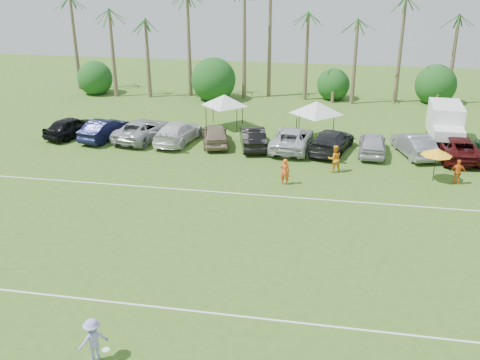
# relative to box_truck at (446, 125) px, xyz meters

# --- Properties ---
(ground) EXTENTS (120.00, 120.00, 0.00)m
(ground) POSITION_rel_box_truck_xyz_m (-14.68, -25.99, -1.63)
(ground) COLOR #385E1C
(ground) RESTS_ON ground
(field_lines) EXTENTS (80.00, 12.10, 0.01)m
(field_lines) POSITION_rel_box_truck_xyz_m (-14.68, -17.99, -1.62)
(field_lines) COLOR white
(field_lines) RESTS_ON ground
(palm_tree_0) EXTENTS (2.40, 2.40, 8.90)m
(palm_tree_0) POSITION_rel_box_truck_xyz_m (-36.68, 12.01, 5.85)
(palm_tree_0) COLOR brown
(palm_tree_0) RESTS_ON ground
(palm_tree_1) EXTENTS (2.40, 2.40, 9.90)m
(palm_tree_1) POSITION_rel_box_truck_xyz_m (-31.68, 12.01, 6.73)
(palm_tree_1) COLOR brown
(palm_tree_1) RESTS_ON ground
(palm_tree_2) EXTENTS (2.40, 2.40, 10.90)m
(palm_tree_2) POSITION_rel_box_truck_xyz_m (-26.68, 12.01, 7.59)
(palm_tree_2) COLOR brown
(palm_tree_2) RESTS_ON ground
(palm_tree_4) EXTENTS (2.40, 2.40, 8.90)m
(palm_tree_4) POSITION_rel_box_truck_xyz_m (-18.68, 12.01, 5.85)
(palm_tree_4) COLOR brown
(palm_tree_4) RESTS_ON ground
(palm_tree_5) EXTENTS (2.40, 2.40, 9.90)m
(palm_tree_5) POSITION_rel_box_truck_xyz_m (-14.68, 12.01, 6.73)
(palm_tree_5) COLOR brown
(palm_tree_5) RESTS_ON ground
(palm_tree_6) EXTENTS (2.40, 2.40, 10.90)m
(palm_tree_6) POSITION_rel_box_truck_xyz_m (-10.68, 12.01, 7.59)
(palm_tree_6) COLOR brown
(palm_tree_6) RESTS_ON ground
(palm_tree_8) EXTENTS (2.40, 2.40, 8.90)m
(palm_tree_8) POSITION_rel_box_truck_xyz_m (-1.68, 12.01, 5.85)
(palm_tree_8) COLOR brown
(palm_tree_8) RESTS_ON ground
(palm_tree_9) EXTENTS (2.40, 2.40, 9.90)m
(palm_tree_9) POSITION_rel_box_truck_xyz_m (3.32, 12.01, 6.73)
(palm_tree_9) COLOR brown
(palm_tree_9) RESTS_ON ground
(bush_tree_0) EXTENTS (4.00, 4.00, 4.00)m
(bush_tree_0) POSITION_rel_box_truck_xyz_m (-33.68, 13.01, 0.17)
(bush_tree_0) COLOR brown
(bush_tree_0) RESTS_ON ground
(bush_tree_1) EXTENTS (4.00, 4.00, 4.00)m
(bush_tree_1) POSITION_rel_box_truck_xyz_m (-20.68, 13.01, 0.17)
(bush_tree_1) COLOR brown
(bush_tree_1) RESTS_ON ground
(bush_tree_2) EXTENTS (4.00, 4.00, 4.00)m
(bush_tree_2) POSITION_rel_box_truck_xyz_m (-8.68, 13.01, 0.17)
(bush_tree_2) COLOR brown
(bush_tree_2) RESTS_ON ground
(bush_tree_3) EXTENTS (4.00, 4.00, 4.00)m
(bush_tree_3) POSITION_rel_box_truck_xyz_m (1.32, 13.01, 0.17)
(bush_tree_3) COLOR brown
(bush_tree_3) RESTS_ON ground
(sideline_player_a) EXTENTS (0.64, 0.44, 1.71)m
(sideline_player_a) POSITION_rel_box_truck_xyz_m (-11.23, -10.00, -0.77)
(sideline_player_a) COLOR #ED511A
(sideline_player_a) RESTS_ON ground
(sideline_player_b) EXTENTS (1.08, 0.96, 1.87)m
(sideline_player_b) POSITION_rel_box_truck_xyz_m (-8.18, -7.23, -0.69)
(sideline_player_b) COLOR orange
(sideline_player_b) RESTS_ON ground
(sideline_player_c) EXTENTS (0.98, 0.43, 1.64)m
(sideline_player_c) POSITION_rel_box_truck_xyz_m (-0.46, -8.03, -0.81)
(sideline_player_c) COLOR orange
(sideline_player_c) RESTS_ON ground
(box_truck) EXTENTS (2.56, 6.02, 3.04)m
(box_truck) POSITION_rel_box_truck_xyz_m (0.00, 0.00, 0.00)
(box_truck) COLOR white
(box_truck) RESTS_ON ground
(canopy_tent_left) EXTENTS (4.05, 4.05, 3.28)m
(canopy_tent_left) POSITION_rel_box_truck_xyz_m (-17.58, 1.76, 1.18)
(canopy_tent_left) COLOR black
(canopy_tent_left) RESTS_ON ground
(canopy_tent_right) EXTENTS (4.34, 4.34, 3.52)m
(canopy_tent_right) POSITION_rel_box_truck_xyz_m (-9.81, -0.03, 1.39)
(canopy_tent_right) COLOR black
(canopy_tent_right) RESTS_ON ground
(market_umbrella) EXTENTS (1.96, 1.96, 2.19)m
(market_umbrella) POSITION_rel_box_truck_xyz_m (-1.84, -7.69, 0.33)
(market_umbrella) COLOR black
(market_umbrella) RESTS_ON ground
(frisbee_player) EXTENTS (1.31, 1.19, 1.69)m
(frisbee_player) POSITION_rel_box_truck_xyz_m (-16.22, -27.35, -0.78)
(frisbee_player) COLOR #9A96D5
(frisbee_player) RESTS_ON ground
(parked_car_0) EXTENTS (3.54, 5.18, 1.64)m
(parked_car_0) POSITION_rel_box_truck_xyz_m (-29.16, -3.05, -0.81)
(parked_car_0) COLOR black
(parked_car_0) RESTS_ON ground
(parked_car_1) EXTENTS (2.82, 5.24, 1.64)m
(parked_car_1) POSITION_rel_box_truck_xyz_m (-26.20, -3.25, -0.81)
(parked_car_1) COLOR black
(parked_car_1) RESTS_ON ground
(parked_car_2) EXTENTS (3.75, 6.29, 1.64)m
(parked_car_2) POSITION_rel_box_truck_xyz_m (-23.25, -2.79, -0.81)
(parked_car_2) COLOR #A0A2A5
(parked_car_2) RESTS_ON ground
(parked_car_3) EXTENTS (3.09, 5.92, 1.64)m
(parked_car_3) POSITION_rel_box_truck_xyz_m (-20.29, -2.98, -0.81)
(parked_car_3) COLOR silver
(parked_car_3) RESTS_ON ground
(parked_car_4) EXTENTS (3.17, 5.15, 1.64)m
(parked_car_4) POSITION_rel_box_truck_xyz_m (-17.33, -2.97, -0.81)
(parked_car_4) COLOR #88735C
(parked_car_4) RESTS_ON ground
(parked_car_5) EXTENTS (2.88, 5.25, 1.64)m
(parked_car_5) POSITION_rel_box_truck_xyz_m (-14.37, -3.15, -0.81)
(parked_car_5) COLOR black
(parked_car_5) RESTS_ON ground
(parked_car_6) EXTENTS (3.15, 6.08, 1.64)m
(parked_car_6) POSITION_rel_box_truck_xyz_m (-11.42, -3.01, -0.81)
(parked_car_6) COLOR silver
(parked_car_6) RESTS_ON ground
(parked_car_7) EXTENTS (3.69, 6.05, 1.64)m
(parked_car_7) POSITION_rel_box_truck_xyz_m (-8.46, -3.04, -0.81)
(parked_car_7) COLOR black
(parked_car_7) RESTS_ON ground
(parked_car_8) EXTENTS (2.18, 4.90, 1.64)m
(parked_car_8) POSITION_rel_box_truck_xyz_m (-5.50, -3.12, -0.81)
(parked_car_8) COLOR #ADACB5
(parked_car_8) RESTS_ON ground
(parked_car_9) EXTENTS (3.11, 5.26, 1.64)m
(parked_car_9) POSITION_rel_box_truck_xyz_m (-2.54, -2.83, -0.81)
(parked_car_9) COLOR slate
(parked_car_9) RESTS_ON ground
(parked_car_10) EXTENTS (3.07, 6.05, 1.64)m
(parked_car_10) POSITION_rel_box_truck_xyz_m (0.42, -2.91, -0.81)
(parked_car_10) COLOR #420D0D
(parked_car_10) RESTS_ON ground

